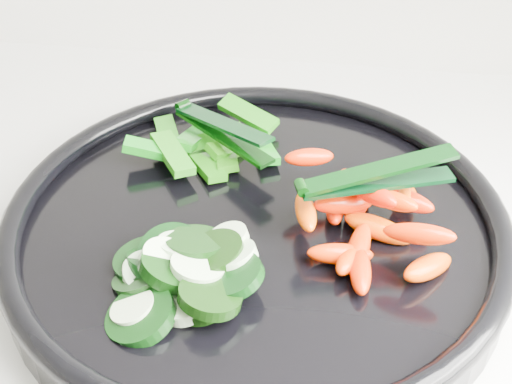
# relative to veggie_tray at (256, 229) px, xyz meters

# --- Properties ---
(veggie_tray) EXTENTS (0.37, 0.37, 0.04)m
(veggie_tray) POSITION_rel_veggie_tray_xyz_m (0.00, 0.00, 0.00)
(veggie_tray) COLOR black
(veggie_tray) RESTS_ON counter
(cucumber_pile) EXTENTS (0.12, 0.12, 0.04)m
(cucumber_pile) POSITION_rel_veggie_tray_xyz_m (-0.05, -0.06, 0.01)
(cucumber_pile) COLOR black
(cucumber_pile) RESTS_ON veggie_tray
(carrot_pile) EXTENTS (0.13, 0.15, 0.05)m
(carrot_pile) POSITION_rel_veggie_tray_xyz_m (0.08, -0.00, 0.02)
(carrot_pile) COLOR red
(carrot_pile) RESTS_ON veggie_tray
(pepper_pile) EXTENTS (0.13, 0.12, 0.03)m
(pepper_pile) POSITION_rel_veggie_tray_xyz_m (-0.06, 0.09, 0.01)
(pepper_pile) COLOR #166409
(pepper_pile) RESTS_ON veggie_tray
(tong_carrot) EXTENTS (0.11, 0.05, 0.02)m
(tong_carrot) POSITION_rel_veggie_tray_xyz_m (0.08, 0.00, 0.05)
(tong_carrot) COLOR black
(tong_carrot) RESTS_ON carrot_pile
(tong_pepper) EXTENTS (0.10, 0.08, 0.02)m
(tong_pepper) POSITION_rel_veggie_tray_xyz_m (-0.04, 0.09, 0.03)
(tong_pepper) COLOR black
(tong_pepper) RESTS_ON pepper_pile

